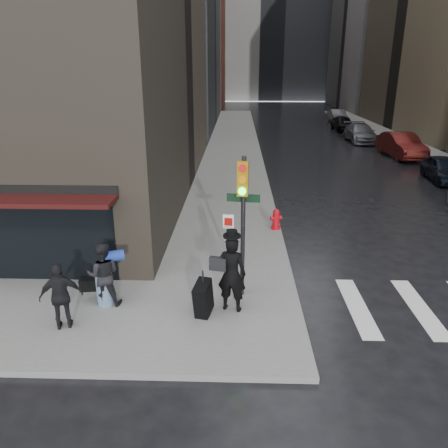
{
  "coord_description": "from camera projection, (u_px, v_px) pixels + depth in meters",
  "views": [
    {
      "loc": [
        0.35,
        -9.05,
        5.9
      ],
      "look_at": [
        -0.05,
        3.62,
        1.3
      ],
      "focal_mm": 35.0,
      "sensor_mm": 36.0,
      "label": 1
    }
  ],
  "objects": [
    {
      "name": "traffic_light",
      "position": [
        241.0,
        210.0,
        10.8
      ],
      "size": [
        0.93,
        0.48,
        3.73
      ],
      "rotation": [
        0.0,
        0.0,
        -0.12
      ],
      "color": "black",
      "rests_on": "ground"
    },
    {
      "name": "man_overcoat",
      "position": [
        226.0,
        278.0,
        10.6
      ],
      "size": [
        1.33,
        1.03,
        2.16
      ],
      "rotation": [
        0.0,
        0.0,
        2.9
      ],
      "color": "black",
      "rests_on": "ground"
    },
    {
      "name": "ground",
      "position": [
        221.0,
        326.0,
        10.53
      ],
      "size": [
        140.0,
        140.0,
        0.0
      ],
      "primitive_type": "plane",
      "color": "black",
      "rests_on": "ground"
    },
    {
      "name": "sidewalk_right",
      "position": [
        400.0,
        142.0,
        35.46
      ],
      "size": [
        3.0,
        50.0,
        0.15
      ],
      "primitive_type": "cube",
      "color": "slate",
      "rests_on": "ground"
    },
    {
      "name": "parked_car_3",
      "position": [
        360.0,
        133.0,
        35.86
      ],
      "size": [
        2.03,
        4.95,
        1.44
      ],
      "primitive_type": "imported",
      "rotation": [
        0.0,
        0.0,
        -0.0
      ],
      "color": "#535459",
      "rests_on": "ground"
    },
    {
      "name": "parked_car_1",
      "position": [
        443.0,
        169.0,
        23.58
      ],
      "size": [
        1.89,
        4.0,
        1.32
      ],
      "primitive_type": "imported",
      "rotation": [
        0.0,
        0.0,
        -0.09
      ],
      "color": "black",
      "rests_on": "ground"
    },
    {
      "name": "parked_car_2",
      "position": [
        401.0,
        145.0,
        29.66
      ],
      "size": [
        2.12,
        5.11,
        1.65
      ],
      "primitive_type": "imported",
      "rotation": [
        0.0,
        0.0,
        0.08
      ],
      "color": "#44100D",
      "rests_on": "ground"
    },
    {
      "name": "bldg_distant",
      "position": [
        271.0,
        6.0,
        78.18
      ],
      "size": [
        40.0,
        12.0,
        32.0
      ],
      "primitive_type": "cube",
      "color": "gray",
      "rests_on": "ground"
    },
    {
      "name": "parked_car_5",
      "position": [
        337.0,
        116.0,
        48.1
      ],
      "size": [
        1.51,
        4.28,
        1.41
      ],
      "primitive_type": "imported",
      "rotation": [
        0.0,
        0.0,
        0.0
      ],
      "color": "#505055",
      "rests_on": "ground"
    },
    {
      "name": "bldg_right_far",
      "position": [
        426.0,
        15.0,
        59.98
      ],
      "size": [
        22.0,
        20.0,
        25.0
      ],
      "primitive_type": "cube",
      "color": "gray",
      "rests_on": "ground"
    },
    {
      "name": "man_jeans",
      "position": [
        103.0,
        274.0,
        10.92
      ],
      "size": [
        1.22,
        0.75,
        1.68
      ],
      "rotation": [
        0.0,
        0.0,
        3.29
      ],
      "color": "black",
      "rests_on": "ground"
    },
    {
      "name": "fire_hydrant",
      "position": [
        276.0,
        220.0,
        16.25
      ],
      "size": [
        0.45,
        0.34,
        0.78
      ],
      "rotation": [
        0.0,
        0.0,
        0.23
      ],
      "color": "#B50B13",
      "rests_on": "ground"
    },
    {
      "name": "parked_car_4",
      "position": [
        343.0,
        123.0,
        41.99
      ],
      "size": [
        1.83,
        4.2,
        1.41
      ],
      "primitive_type": "imported",
      "rotation": [
        0.0,
        0.0,
        0.04
      ],
      "color": "black",
      "rests_on": "ground"
    },
    {
      "name": "man_greycoat",
      "position": [
        61.0,
        296.0,
        9.94
      ],
      "size": [
        1.03,
        0.68,
        1.63
      ],
      "rotation": [
        0.0,
        0.0,
        3.46
      ],
      "color": "black",
      "rests_on": "ground"
    },
    {
      "name": "bldg_left_far",
      "position": [
        150.0,
        15.0,
        64.74
      ],
      "size": [
        22.0,
        20.0,
        26.0
      ],
      "primitive_type": "cube",
      "color": "brown",
      "rests_on": "ground"
    },
    {
      "name": "sidewalk_left",
      "position": [
        234.0,
        141.0,
        35.87
      ],
      "size": [
        4.0,
        50.0,
        0.15
      ],
      "primitive_type": "cube",
      "color": "slate",
      "rests_on": "ground"
    }
  ]
}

